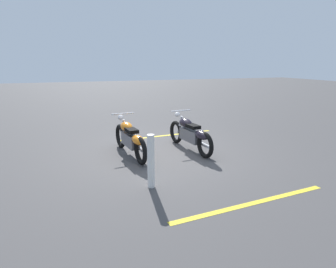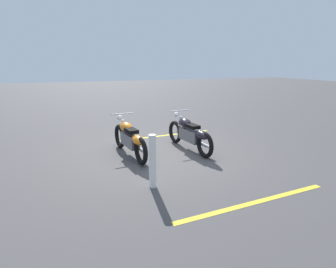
% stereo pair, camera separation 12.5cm
% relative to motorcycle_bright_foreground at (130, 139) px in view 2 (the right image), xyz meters
% --- Properties ---
extents(ground_plane, '(60.00, 60.00, 0.00)m').
position_rel_motorcycle_bright_foreground_xyz_m(ground_plane, '(0.07, 0.81, -0.46)').
color(ground_plane, '#474444').
extents(motorcycle_bright_foreground, '(2.23, 0.64, 1.04)m').
position_rel_motorcycle_bright_foreground_xyz_m(motorcycle_bright_foreground, '(0.00, 0.00, 0.00)').
color(motorcycle_bright_foreground, black).
rests_on(motorcycle_bright_foreground, ground).
extents(motorcycle_dark_foreground, '(2.23, 0.64, 1.04)m').
position_rel_motorcycle_bright_foreground_xyz_m(motorcycle_dark_foreground, '(0.09, 1.64, 0.00)').
color(motorcycle_dark_foreground, black).
rests_on(motorcycle_dark_foreground, ground).
extents(bollard_post, '(0.14, 0.14, 1.05)m').
position_rel_motorcycle_bright_foreground_xyz_m(bollard_post, '(2.02, -0.05, 0.06)').
color(bollard_post, white).
rests_on(bollard_post, ground).
extents(parking_stripe_near, '(0.38, 3.20, 0.01)m').
position_rel_motorcycle_bright_foreground_xyz_m(parking_stripe_near, '(-1.69, 1.61, -0.46)').
color(parking_stripe_near, yellow).
rests_on(parking_stripe_near, ground).
extents(parking_stripe_mid, '(0.38, 3.20, 0.01)m').
position_rel_motorcycle_bright_foreground_xyz_m(parking_stripe_mid, '(3.26, 1.41, -0.46)').
color(parking_stripe_mid, yellow).
rests_on(parking_stripe_mid, ground).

